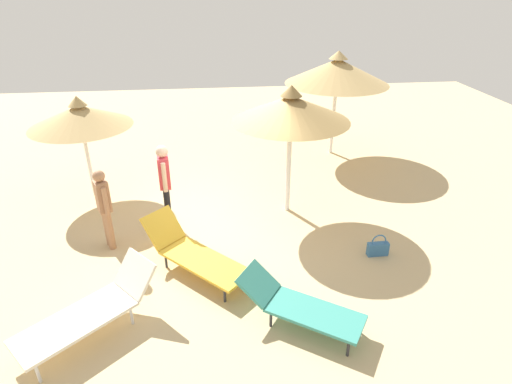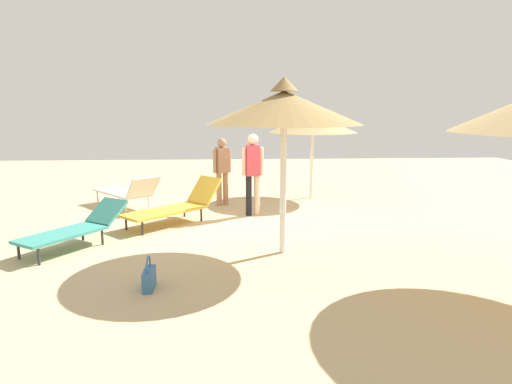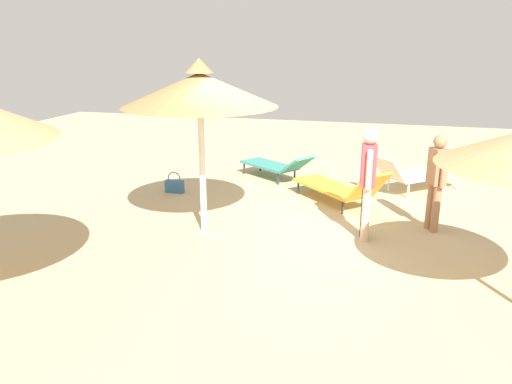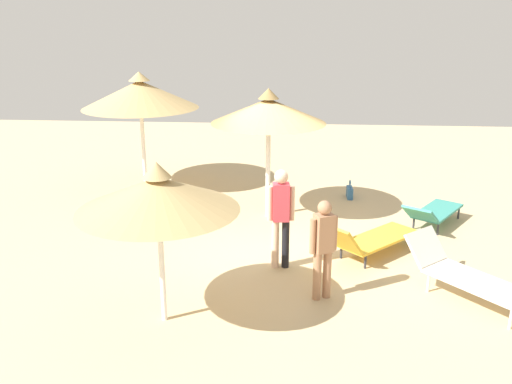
{
  "view_description": "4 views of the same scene",
  "coord_description": "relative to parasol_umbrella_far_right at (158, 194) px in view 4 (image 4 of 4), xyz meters",
  "views": [
    {
      "loc": [
        -7.83,
        0.26,
        4.71
      ],
      "look_at": [
        -0.38,
        -0.59,
        0.84
      ],
      "focal_mm": 29.55,
      "sensor_mm": 36.0,
      "label": 1
    },
    {
      "loc": [
        -0.52,
        -8.32,
        2.33
      ],
      "look_at": [
        -0.08,
        -0.51,
        0.85
      ],
      "focal_mm": 31.35,
      "sensor_mm": 36.0,
      "label": 2
    },
    {
      "loc": [
        7.44,
        1.43,
        3.02
      ],
      "look_at": [
        0.59,
        -0.4,
        0.85
      ],
      "focal_mm": 34.33,
      "sensor_mm": 36.0,
      "label": 3
    },
    {
      "loc": [
        -0.29,
        10.2,
        4.3
      ],
      "look_at": [
        0.48,
        -0.27,
        0.9
      ],
      "focal_mm": 39.21,
      "sensor_mm": 36.0,
      "label": 4
    }
  ],
  "objects": [
    {
      "name": "lounge_chair_front",
      "position": [
        -4.72,
        -4.02,
        -1.6
      ],
      "size": [
        1.57,
        1.91,
        0.69
      ],
      "color": "teal",
      "rests_on": "ground"
    },
    {
      "name": "handbag",
      "position": [
        -3.18,
        -5.86,
        -1.79
      ],
      "size": [
        0.14,
        0.4,
        0.45
      ],
      "color": "#336699",
      "rests_on": "ground"
    },
    {
      "name": "parasol_umbrella_far_right",
      "position": [
        0.0,
        0.0,
        0.0
      ],
      "size": [
        2.25,
        2.25,
        2.39
      ],
      "color": "white",
      "rests_on": "ground"
    },
    {
      "name": "lounge_chair_edge",
      "position": [
        -3.22,
        -2.43,
        -1.58
      ],
      "size": [
        1.99,
        1.98,
        0.84
      ],
      "color": "gold",
      "rests_on": "ground"
    },
    {
      "name": "person_standing_near_right",
      "position": [
        -1.63,
        -1.89,
        -0.91
      ],
      "size": [
        0.47,
        0.25,
        1.78
      ],
      "color": "black",
      "rests_on": "ground"
    },
    {
      "name": "parasol_umbrella_back",
      "position": [
        -1.27,
        -4.48,
        0.38
      ],
      "size": [
        2.42,
        2.42,
        2.8
      ],
      "color": "white",
      "rests_on": "ground"
    },
    {
      "name": "person_standing_far_left",
      "position": [
        -2.31,
        -0.82,
        -1.02
      ],
      "size": [
        0.43,
        0.32,
        1.61
      ],
      "color": "#A57554",
      "rests_on": "ground"
    },
    {
      "name": "ground",
      "position": [
        -1.57,
        -3.11,
        -1.99
      ],
      "size": [
        24.0,
        24.0,
        0.1
      ],
      "primitive_type": "cube",
      "color": "tan"
    },
    {
      "name": "parasol_umbrella_center",
      "position": [
        1.97,
        -6.37,
        0.43
      ],
      "size": [
        2.86,
        2.86,
        2.92
      ],
      "color": "white",
      "rests_on": "ground"
    },
    {
      "name": "lounge_chair_near_left",
      "position": [
        -4.53,
        -1.01,
        -1.53
      ],
      "size": [
        1.87,
        1.99,
        0.85
      ],
      "color": "silver",
      "rests_on": "ground"
    }
  ]
}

